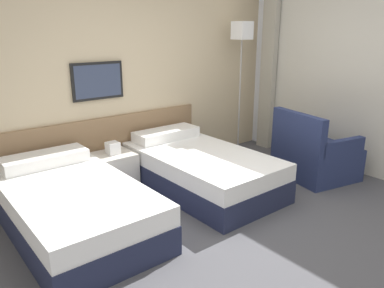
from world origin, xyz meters
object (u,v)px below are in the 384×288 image
object	(u,v)px
bed_near_door	(73,206)
nightstand	(114,169)
floor_lamp	(242,45)
armchair	(314,156)
bed_near_window	(200,169)

from	to	relation	value
bed_near_door	nightstand	size ratio (longest dim) A/B	3.39
bed_near_door	floor_lamp	xyz separation A→B (m)	(2.85, 0.61, 1.39)
nightstand	floor_lamp	world-z (taller)	floor_lamp
bed_near_door	floor_lamp	world-z (taller)	floor_lamp
nightstand	armchair	size ratio (longest dim) A/B	0.56
bed_near_door	nightstand	distance (m)	1.04
floor_lamp	bed_near_door	bearing A→B (deg)	-167.84
bed_near_window	armchair	distance (m)	1.52
floor_lamp	armchair	distance (m)	1.85
bed_near_window	floor_lamp	distance (m)	1.98
bed_near_door	nightstand	world-z (taller)	bed_near_door
bed_near_door	floor_lamp	size ratio (longest dim) A/B	0.98
nightstand	floor_lamp	xyz separation A→B (m)	(2.06, -0.07, 1.41)
nightstand	bed_near_door	bearing A→B (deg)	-139.20
bed_near_window	armchair	world-z (taller)	armchair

